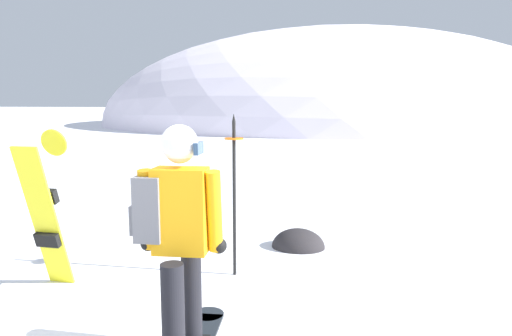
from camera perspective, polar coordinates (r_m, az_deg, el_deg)
The scene contains 5 objects.
ridge_peak_main at distance 40.89m, azimuth 9.44°, elevation 5.43°, with size 39.29×35.36×15.76m.
snowboarder_main at distance 3.23m, azimuth -9.70°, elevation -8.89°, with size 0.64×1.83×1.71m.
spare_snowboard at distance 5.00m, azimuth -24.50°, elevation -4.74°, with size 0.28×0.50×1.60m.
piste_marker_near at distance 4.89m, azimuth -2.70°, elevation -2.00°, with size 0.20×0.20×1.74m.
rock_dark at distance 6.08m, azimuth 5.23°, elevation -9.69°, with size 0.69×0.58×0.48m.
Camera 1 is at (1.48, -2.99, 1.86)m, focal length 32.40 mm.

